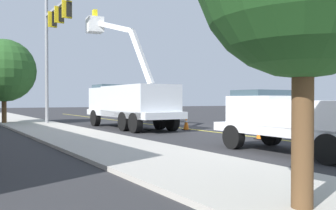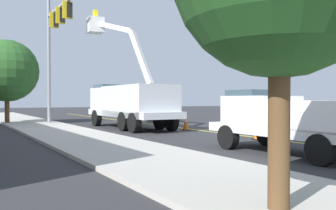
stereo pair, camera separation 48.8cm
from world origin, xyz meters
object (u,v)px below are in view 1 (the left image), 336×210
at_px(utility_bucket_truck, 129,101).
at_px(traffic_signal_mast, 53,36).
at_px(service_pickup_truck, 296,119).
at_px(traffic_cone_trailing, 124,118).
at_px(traffic_cone_mid_rear, 186,123).
at_px(traffic_cone_mid_front, 260,130).
at_px(passing_minivan, 145,108).

distance_m(utility_bucket_truck, traffic_signal_mast, 6.75).
height_order(service_pickup_truck, traffic_signal_mast, traffic_signal_mast).
height_order(utility_bucket_truck, traffic_cone_trailing, utility_bucket_truck).
relative_size(traffic_cone_mid_rear, traffic_signal_mast, 0.09).
xyz_separation_m(service_pickup_truck, traffic_cone_trailing, (16.35, 0.27, -0.74)).
bearing_deg(traffic_signal_mast, traffic_cone_mid_front, -149.61).
xyz_separation_m(traffic_cone_mid_front, traffic_signal_mast, (11.86, 6.96, 5.37)).
height_order(traffic_cone_mid_rear, traffic_cone_trailing, traffic_cone_mid_rear).
bearing_deg(utility_bucket_truck, traffic_signal_mast, 46.22).
xyz_separation_m(service_pickup_truck, traffic_signal_mast, (15.62, 5.29, 4.67)).
relative_size(traffic_cone_mid_front, traffic_cone_mid_rear, 1.07).
relative_size(service_pickup_truck, passing_minivan, 1.16).
relative_size(passing_minivan, traffic_cone_mid_rear, 6.33).
relative_size(utility_bucket_truck, traffic_cone_mid_front, 10.01).
relative_size(utility_bucket_truck, passing_minivan, 1.69).
height_order(traffic_cone_mid_rear, traffic_signal_mast, traffic_signal_mast).
bearing_deg(service_pickup_truck, traffic_signal_mast, 18.71).
height_order(traffic_cone_mid_front, traffic_cone_trailing, traffic_cone_mid_front).
height_order(passing_minivan, traffic_signal_mast, traffic_signal_mast).
bearing_deg(traffic_cone_mid_rear, traffic_cone_trailing, 10.31).
height_order(traffic_cone_mid_front, traffic_signal_mast, traffic_signal_mast).
relative_size(utility_bucket_truck, traffic_cone_trailing, 10.84).
bearing_deg(utility_bucket_truck, traffic_cone_mid_front, -159.13).
relative_size(passing_minivan, traffic_signal_mast, 0.58).
height_order(passing_minivan, traffic_cone_mid_front, passing_minivan).
distance_m(traffic_cone_mid_front, traffic_signal_mast, 14.76).
xyz_separation_m(utility_bucket_truck, traffic_cone_trailing, (4.40, -1.18, -1.23)).
distance_m(traffic_cone_mid_rear, traffic_signal_mast, 10.44).
distance_m(utility_bucket_truck, passing_minivan, 8.64).
xyz_separation_m(utility_bucket_truck, traffic_cone_mid_front, (-8.19, -3.12, -1.20)).
bearing_deg(service_pickup_truck, passing_minivan, -7.74).
distance_m(service_pickup_truck, traffic_cone_mid_rear, 9.37).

